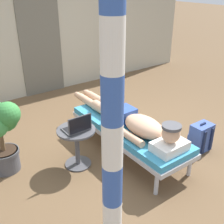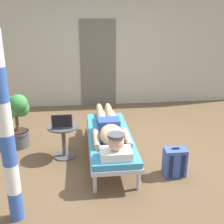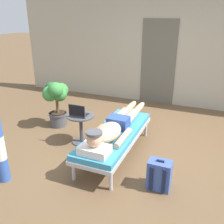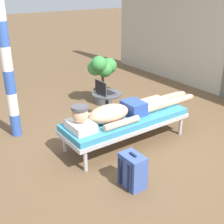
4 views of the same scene
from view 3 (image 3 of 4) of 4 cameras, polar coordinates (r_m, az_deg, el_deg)
name	(u,v)px [view 3 (image 3 of 4)]	position (r m, az deg, el deg)	size (l,w,h in m)	color
ground_plane	(123,151)	(4.29, 2.46, -8.74)	(40.00, 40.00, 0.00)	brown
house_wall_back	(160,49)	(6.39, 10.74, 13.98)	(7.60, 0.20, 2.70)	#B2AD99
house_door_panel	(158,63)	(6.33, 10.41, 10.90)	(0.84, 0.03, 2.04)	#625F54
lounge_chair	(115,135)	(4.02, 0.74, -5.32)	(0.66, 1.89, 0.42)	#B7B7BC
person_reclining	(114,127)	(3.89, 0.39, -3.45)	(0.53, 2.17, 0.33)	white
side_table	(81,124)	(4.42, -7.05, -2.69)	(0.48, 0.48, 0.52)	#4C4C51
laptop	(79,113)	(4.30, -7.52, -0.20)	(0.31, 0.24, 0.23)	#4C4C51
backpack	(159,175)	(3.43, 10.70, -13.85)	(0.30, 0.26, 0.42)	#3F59A5
potted_plant	(57,98)	(5.07, -12.45, 3.16)	(0.45, 0.55, 0.96)	#4C4C51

